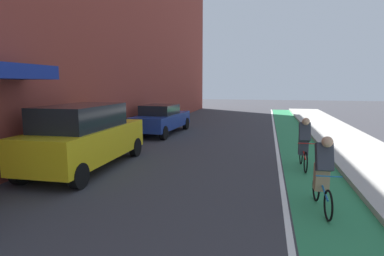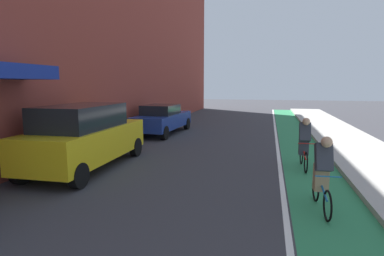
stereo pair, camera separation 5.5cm
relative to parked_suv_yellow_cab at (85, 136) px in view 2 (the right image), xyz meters
name	(u,v)px [view 2 (the right image)]	position (x,y,z in m)	size (l,w,h in m)	color
ground_plane	(212,148)	(3.24, 3.96, -1.02)	(80.99, 80.99, 0.00)	#38383D
bike_lane_paint	(298,143)	(6.74, 5.96, -1.02)	(1.60, 36.81, 0.00)	#2D8451
lane_divider_stripe	(277,142)	(5.84, 5.96, -1.02)	(0.12, 36.81, 0.00)	white
sidewalk_right	(351,144)	(8.90, 5.96, -0.95)	(2.72, 36.81, 0.14)	#A8A59E
building_facade_left	(97,6)	(-2.85, 5.94, 5.32)	(4.15, 36.81, 12.69)	brown
parked_suv_yellow_cab	(85,136)	(0.00, 0.00, 0.00)	(2.01, 4.80, 1.98)	yellow
parked_sedan_blue	(162,119)	(0.00, 7.08, -0.23)	(1.97, 4.76, 1.53)	navy
cyclist_mid	(322,170)	(6.55, -1.71, -0.18)	(0.48, 1.65, 1.58)	black
cyclist_trailing	(304,143)	(6.53, 1.61, -0.21)	(0.48, 1.68, 1.60)	black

